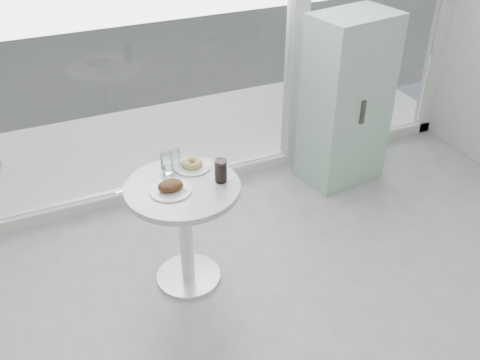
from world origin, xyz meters
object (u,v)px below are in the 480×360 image
plate_donut (192,165)px  water_tumbler_b (175,159)px  cola_glass (221,171)px  main_table (184,214)px  mint_cabinet (346,101)px  water_tumbler_a (167,164)px  plate_fritter (171,187)px

plate_donut → water_tumbler_b: bearing=144.1°
cola_glass → water_tumbler_b: bearing=124.6°
main_table → mint_cabinet: 1.83m
mint_cabinet → plate_donut: (-1.55, -0.53, 0.07)m
water_tumbler_a → plate_donut: bearing=-4.8°
main_table → mint_cabinet: bearing=22.9°
main_table → plate_donut: plate_donut is taller
plate_fritter → water_tumbler_a: 0.22m
main_table → mint_cabinet: size_ratio=0.53×
water_tumbler_a → water_tumbler_b: water_tumbler_a is taller
water_tumbler_b → main_table: bearing=-99.1°
main_table → plate_donut: (0.13, 0.17, 0.24)m
main_table → plate_donut: 0.32m
mint_cabinet → plate_donut: bearing=-170.1°
mint_cabinet → water_tumbler_a: (-1.71, -0.52, 0.10)m
plate_fritter → cola_glass: cola_glass is taller
plate_fritter → plate_donut: bearing=44.1°
plate_donut → plate_fritter: bearing=-135.9°
plate_fritter → water_tumbler_a: size_ratio=1.92×
main_table → water_tumbler_b: water_tumbler_b is taller
mint_cabinet → water_tumbler_a: 1.79m
water_tumbler_a → cola_glass: size_ratio=0.90×
water_tumbler_a → water_tumbler_b: size_ratio=1.17×
mint_cabinet → plate_donut: 1.64m
main_table → plate_fritter: 0.26m
mint_cabinet → water_tumbler_a: mint_cabinet is taller
main_table → mint_cabinet: mint_cabinet is taller
plate_fritter → water_tumbler_b: 0.29m
cola_glass → water_tumbler_a: bearing=138.9°
plate_donut → cola_glass: size_ratio=1.58×
plate_fritter → cola_glass: bearing=-4.2°
plate_donut → water_tumbler_a: (-0.16, 0.01, 0.04)m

